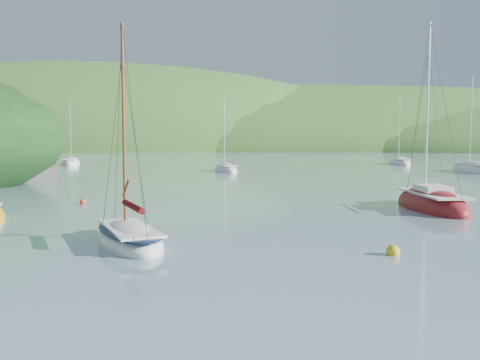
{
  "coord_description": "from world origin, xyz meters",
  "views": [
    {
      "loc": [
        -1.25,
        -20.34,
        4.15
      ],
      "look_at": [
        -1.57,
        8.0,
        1.83
      ],
      "focal_mm": 40.0,
      "sensor_mm": 36.0,
      "label": 1
    }
  ],
  "objects_px": {
    "daysailer_white": "(130,238)",
    "distant_sloop_a": "(226,170)",
    "distant_sloop_b": "(400,163)",
    "distant_sloop_d": "(474,171)",
    "sloop_red": "(431,205)",
    "distant_sloop_c": "(71,163)"
  },
  "relations": [
    {
      "from": "distant_sloop_a",
      "to": "distant_sloop_c",
      "type": "distance_m",
      "value": 28.07
    },
    {
      "from": "distant_sloop_b",
      "to": "distant_sloop_a",
      "type": "bearing_deg",
      "value": -145.12
    },
    {
      "from": "distant_sloop_a",
      "to": "distant_sloop_b",
      "type": "relative_size",
      "value": 0.86
    },
    {
      "from": "distant_sloop_d",
      "to": "distant_sloop_c",
      "type": "bearing_deg",
      "value": 155.29
    },
    {
      "from": "daysailer_white",
      "to": "distant_sloop_d",
      "type": "distance_m",
      "value": 51.32
    },
    {
      "from": "distant_sloop_d",
      "to": "distant_sloop_b",
      "type": "bearing_deg",
      "value": 94.07
    },
    {
      "from": "daysailer_white",
      "to": "distant_sloop_a",
      "type": "distance_m",
      "value": 43.01
    },
    {
      "from": "distant_sloop_a",
      "to": "daysailer_white",
      "type": "bearing_deg",
      "value": -108.41
    },
    {
      "from": "daysailer_white",
      "to": "sloop_red",
      "type": "bearing_deg",
      "value": 9.04
    },
    {
      "from": "distant_sloop_c",
      "to": "distant_sloop_a",
      "type": "bearing_deg",
      "value": -46.75
    },
    {
      "from": "sloop_red",
      "to": "distant_sloop_d",
      "type": "bearing_deg",
      "value": 59.91
    },
    {
      "from": "distant_sloop_a",
      "to": "distant_sloop_b",
      "type": "xyz_separation_m",
      "value": [
        25.24,
        16.11,
        0.02
      ]
    },
    {
      "from": "sloop_red",
      "to": "distant_sloop_c",
      "type": "bearing_deg",
      "value": 123.76
    },
    {
      "from": "distant_sloop_b",
      "to": "distant_sloop_d",
      "type": "relative_size",
      "value": 0.88
    },
    {
      "from": "distant_sloop_b",
      "to": "distant_sloop_d",
      "type": "distance_m",
      "value": 18.25
    },
    {
      "from": "daysailer_white",
      "to": "distant_sloop_b",
      "type": "bearing_deg",
      "value": 40.5
    },
    {
      "from": "sloop_red",
      "to": "distant_sloop_c",
      "type": "distance_m",
      "value": 60.47
    },
    {
      "from": "sloop_red",
      "to": "distant_sloop_b",
      "type": "height_order",
      "value": "sloop_red"
    },
    {
      "from": "distant_sloop_c",
      "to": "distant_sloop_d",
      "type": "xyz_separation_m",
      "value": [
        52.14,
        -17.12,
        0.02
      ]
    },
    {
      "from": "daysailer_white",
      "to": "distant_sloop_d",
      "type": "height_order",
      "value": "distant_sloop_d"
    },
    {
      "from": "daysailer_white",
      "to": "distant_sloop_b",
      "type": "distance_m",
      "value": 65.09
    },
    {
      "from": "distant_sloop_a",
      "to": "distant_sloop_c",
      "type": "xyz_separation_m",
      "value": [
        -23.54,
        15.29,
        0.01
      ]
    }
  ]
}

